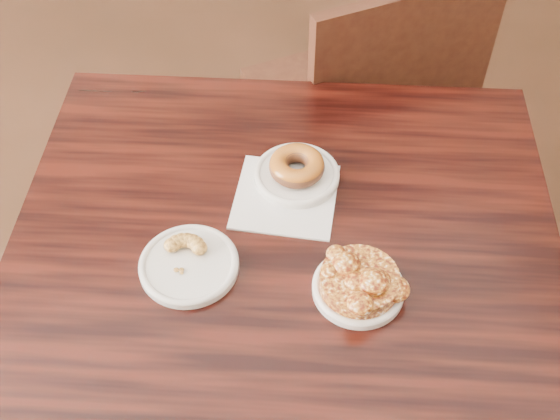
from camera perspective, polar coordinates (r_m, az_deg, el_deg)
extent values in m
cube|color=black|center=(1.47, 0.22, -12.90)|extent=(1.15, 1.15, 0.75)
cube|color=silver|center=(1.24, 0.45, 1.11)|extent=(0.23, 0.23, 0.00)
cylinder|color=silver|center=(1.26, 1.36, 2.86)|extent=(0.15, 0.15, 0.01)
cylinder|color=silver|center=(1.15, -7.41, -4.49)|extent=(0.16, 0.16, 0.01)
cylinder|color=white|center=(1.12, 6.37, -6.36)|extent=(0.15, 0.15, 0.01)
torus|color=brown|center=(1.24, 1.38, 3.60)|extent=(0.10, 0.10, 0.04)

